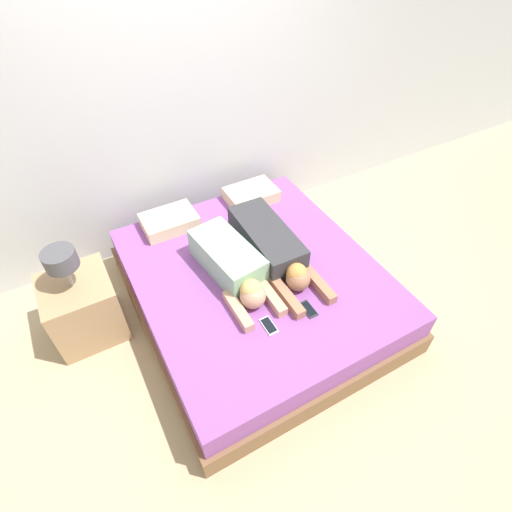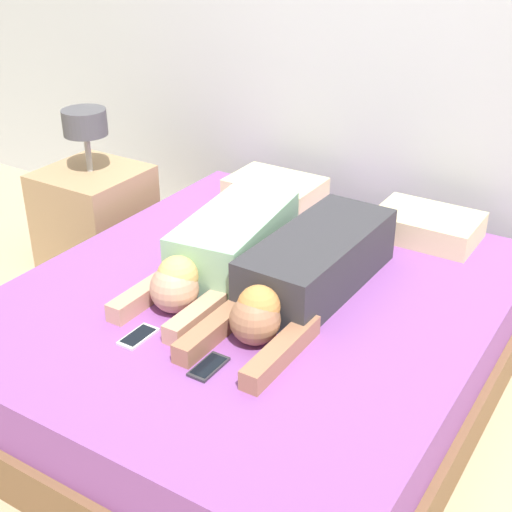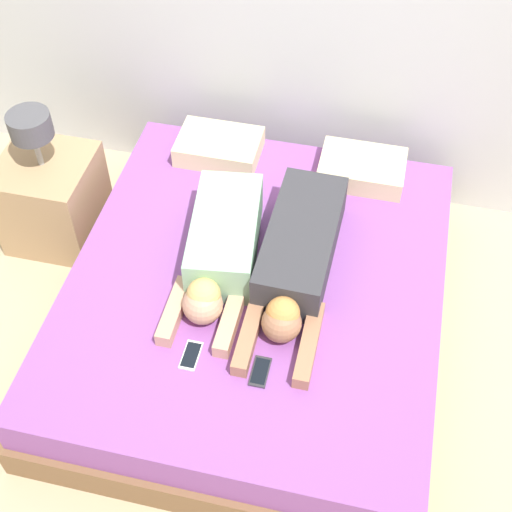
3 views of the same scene
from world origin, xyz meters
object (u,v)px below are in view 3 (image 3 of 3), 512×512
Objects in this scene: person_right at (297,258)px; cell_phone_left at (191,355)px; nightstand at (51,196)px; bed at (256,303)px; person_left at (220,250)px; cell_phone_right at (260,372)px; pillow_head_right at (362,169)px; pillow_head_left at (219,147)px.

cell_phone_left is (-0.35, -0.56, -0.10)m from person_right.
nightstand reaches higher than person_right.
bed is 0.36m from person_left.
nightstand is (-1.05, 0.37, -0.23)m from person_left.
bed is at bearing 70.54° from cell_phone_left.
cell_phone_right is (0.31, -0.01, 0.00)m from cell_phone_left.
person_left reaches higher than cell_phone_left.
nightstand is (-1.62, -0.40, -0.18)m from pillow_head_right.
nightstand is at bearing 162.14° from bed.
nightstand reaches higher than bed.
cell_phone_right is at bearing -101.12° from pillow_head_right.
nightstand is at bearing 146.67° from cell_phone_right.
nightstand is (-1.41, 0.33, -0.23)m from person_right.
cell_phone_right is at bearing -68.06° from pillow_head_left.
nightstand reaches higher than cell_phone_right.
person_left is (-0.18, 0.03, 0.32)m from bed.
cell_phone_left is at bearing -39.93° from nightstand.
cell_phone_left is (0.22, -1.29, -0.05)m from pillow_head_left.
person_left is at bearing 90.38° from cell_phone_left.
person_right is 7.33× the size of cell_phone_left.
pillow_head_right is 2.99× the size of cell_phone_left.
pillow_head_right is 0.41× the size of person_right.
pillow_head_right is at bearing 74.00° from person_right.
bed is 4.57× the size of pillow_head_right.
person_left is 0.36m from person_right.
person_right is (0.57, -0.73, 0.05)m from pillow_head_left.
person_right is at bearing -13.09° from nightstand.
pillow_head_right is at bearing 66.40° from cell_phone_left.
cell_phone_left is (-0.17, -0.49, 0.21)m from bed.
pillow_head_left is 0.48× the size of person_left.
cell_phone_left reaches higher than bed.
nightstand is at bearing -166.14° from pillow_head_right.
pillow_head_right is at bearing 0.00° from pillow_head_left.
person_left is at bearing -126.41° from pillow_head_right.
pillow_head_left is 0.78m from pillow_head_right.
cell_phone_left and cell_phone_right have the same top height.
nightstand is (-1.23, 0.40, 0.08)m from bed.
cell_phone_right is (0.52, -1.30, -0.05)m from pillow_head_left.
cell_phone_left is 0.18× the size of nightstand.
pillow_head_right is 0.95m from person_left.
cell_phone_left is 0.31m from cell_phone_right.
person_left is 1.14m from nightstand.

